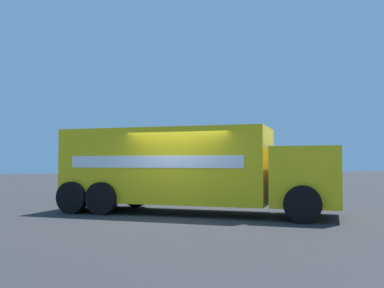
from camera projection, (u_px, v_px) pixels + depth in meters
name	position (u px, v px, depth m)	size (l,w,h in m)	color
ground_plane	(174.00, 217.00, 12.62)	(100.00, 100.00, 0.00)	#2B2B2D
delivery_truck	(189.00, 168.00, 13.68)	(7.17, 8.39, 2.66)	yellow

